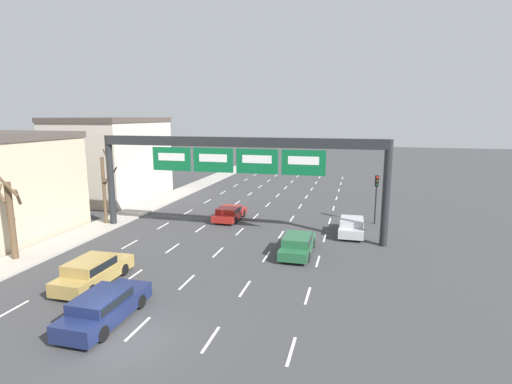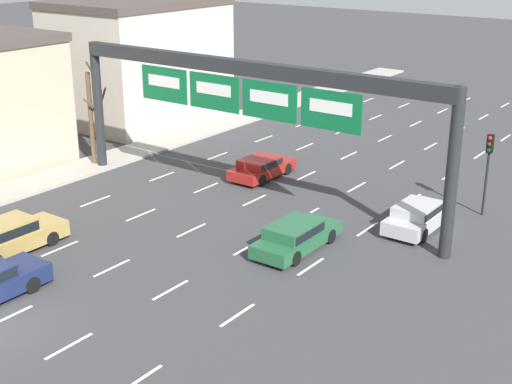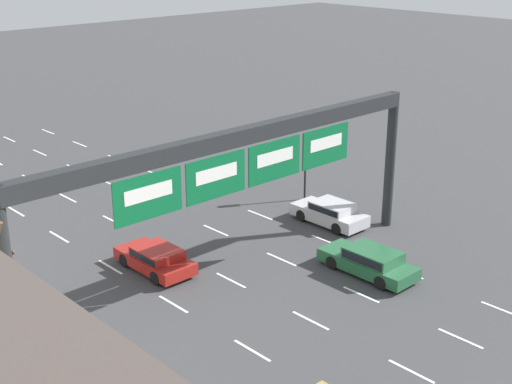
{
  "view_description": "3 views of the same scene",
  "coord_description": "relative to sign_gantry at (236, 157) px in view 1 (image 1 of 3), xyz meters",
  "views": [
    {
      "loc": [
        8.77,
        -12.83,
        8.91
      ],
      "look_at": [
        1.79,
        14.17,
        3.59
      ],
      "focal_mm": 28.0,
      "sensor_mm": 36.0,
      "label": 1
    },
    {
      "loc": [
        20.66,
        -12.02,
        12.99
      ],
      "look_at": [
        2.9,
        12.19,
        2.19
      ],
      "focal_mm": 50.0,
      "sensor_mm": 36.0,
      "label": 2
    },
    {
      "loc": [
        -19.34,
        -6.32,
        15.01
      ],
      "look_at": [
        1.07,
        15.44,
        4.22
      ],
      "focal_mm": 50.0,
      "sensor_mm": 36.0,
      "label": 3
    }
  ],
  "objects": [
    {
      "name": "tree_bare_closest",
      "position": [
        -11.76,
        -8.87,
        -2.92
      ],
      "size": [
        1.8,
        1.72,
        5.6
      ],
      "color": "brown",
      "rests_on": "sidewalk_left"
    },
    {
      "name": "car_silver",
      "position": [
        8.48,
        2.18,
        -5.23
      ],
      "size": [
        1.86,
        4.32,
        1.31
      ],
      "color": "#B7B7BC",
      "rests_on": "ground_plane"
    },
    {
      "name": "car_gold",
      "position": [
        -4.71,
        -10.72,
        -5.14
      ],
      "size": [
        1.89,
        4.86,
        1.48
      ],
      "color": "#A88947",
      "rests_on": "ground_plane"
    },
    {
      "name": "tree_bare_second",
      "position": [
        -11.27,
        0.02,
        -2.76
      ],
      "size": [
        1.56,
        1.91,
        6.2
      ],
      "color": "brown",
      "rests_on": "sidewalk_left"
    },
    {
      "name": "sign_gantry",
      "position": [
        0.0,
        0.0,
        0.0
      ],
      "size": [
        21.94,
        0.7,
        7.39
      ],
      "color": "#232628",
      "rests_on": "ground_plane"
    },
    {
      "name": "ground_plane",
      "position": [
        0.0,
        -15.19,
        -5.93
      ],
      "size": [
        220.0,
        220.0,
        0.0
      ],
      "primitive_type": "plane",
      "color": "#3D3D3F"
    },
    {
      "name": "traffic_light_near_gantry",
      "position": [
        10.31,
        5.79,
        -2.97
      ],
      "size": [
        0.3,
        0.35,
        4.11
      ],
      "color": "black",
      "rests_on": "ground_plane"
    },
    {
      "name": "car_red",
      "position": [
        -1.89,
        4.03,
        -5.28
      ],
      "size": [
        1.92,
        4.26,
        1.18
      ],
      "color": "maroon",
      "rests_on": "ground_plane"
    },
    {
      "name": "car_green",
      "position": [
        5.16,
        -3.15,
        -5.23
      ],
      "size": [
        1.87,
        4.78,
        1.3
      ],
      "color": "#235B38",
      "rests_on": "ground_plane"
    },
    {
      "name": "building_far",
      "position": [
        -17.37,
        10.1,
        -1.55
      ],
      "size": [
        8.72,
        11.85,
        8.74
      ],
      "color": "beige",
      "rests_on": "ground_plane"
    },
    {
      "name": "lane_dashes",
      "position": [
        0.0,
        -1.69,
        -5.93
      ],
      "size": [
        13.32,
        67.0,
        0.01
      ],
      "color": "white",
      "rests_on": "ground_plane"
    },
    {
      "name": "car_navy",
      "position": [
        -1.69,
        -14.04,
        -5.18
      ],
      "size": [
        1.85,
        4.86,
        1.4
      ],
      "color": "#19234C",
      "rests_on": "ground_plane"
    }
  ]
}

